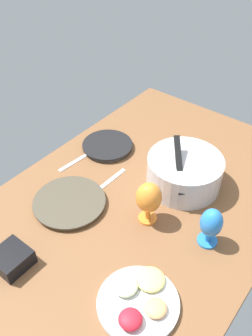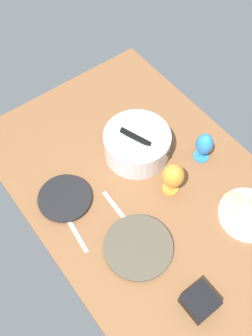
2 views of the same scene
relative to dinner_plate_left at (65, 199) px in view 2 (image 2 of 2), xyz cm
name	(u,v)px [view 2 (image 2 of 2)]	position (x,y,z in cm)	size (l,w,h in cm)	color
ground_plane	(148,191)	(18.33, 33.34, -3.31)	(160.00, 104.00, 4.00)	brown
dinner_plate_left	(65,199)	(0.00, 0.00, 0.00)	(24.11, 24.11, 2.52)	#4C4C51
dinner_plate_right	(138,247)	(37.80, 12.18, -0.15)	(29.30, 29.30, 2.23)	beige
mixing_bowl	(137,144)	(-0.97, 41.69, 6.11)	(31.39, 31.39, 21.08)	silver
fruit_platter	(247,213)	(54.65, 59.58, 0.44)	(26.06, 26.06, 5.30)	silver
hurricane_glass_blue	(204,145)	(19.74, 64.85, 8.40)	(8.09, 8.09, 16.42)	blue
hurricane_glass_orange	(173,176)	(24.46, 41.42, 10.08)	(9.87, 9.87, 18.21)	orange
square_bowl_black	(200,302)	(69.88, 16.92, 2.09)	(11.77, 11.77, 6.11)	black
fork_by_left_plate	(77,235)	(17.35, -5.07, -1.01)	(18.00, 1.80, 0.60)	silver
fork_by_right_plate	(115,206)	(16.40, 15.95, -1.01)	(18.00, 1.80, 0.60)	silver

